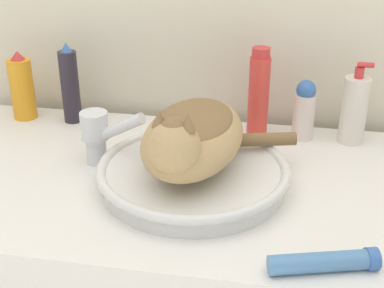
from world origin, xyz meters
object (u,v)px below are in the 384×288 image
(deodorant_stick, at_px, (304,110))
(cat, at_px, (192,135))
(hairspray_can_black, at_px, (70,86))
(spray_bottle_trigger, at_px, (22,87))
(soap_pump_bottle, at_px, (354,109))
(cream_tube, at_px, (325,262))
(faucet, at_px, (100,133))
(shampoo_bottle_tall, at_px, (259,94))

(deodorant_stick, bearing_deg, cat, -127.73)
(hairspray_can_black, distance_m, spray_bottle_trigger, 0.13)
(hairspray_can_black, bearing_deg, soap_pump_bottle, 0.00)
(deodorant_stick, distance_m, soap_pump_bottle, 0.11)
(cat, distance_m, cream_tube, 0.34)
(faucet, relative_size, soap_pump_bottle, 0.79)
(cat, bearing_deg, hairspray_can_black, -121.70)
(cat, relative_size, faucet, 2.17)
(spray_bottle_trigger, height_order, deodorant_stick, spray_bottle_trigger)
(soap_pump_bottle, height_order, cream_tube, soap_pump_bottle)
(faucet, bearing_deg, shampoo_bottle_tall, 48.29)
(shampoo_bottle_tall, height_order, soap_pump_bottle, shampoo_bottle_tall)
(hairspray_can_black, xyz_separation_m, shampoo_bottle_tall, (0.47, 0.00, 0.01))
(cat, xyz_separation_m, shampoo_bottle_tall, (0.11, 0.28, -0.01))
(cat, xyz_separation_m, hairspray_can_black, (-0.36, 0.28, -0.02))
(spray_bottle_trigger, bearing_deg, faucet, -37.17)
(faucet, distance_m, soap_pump_bottle, 0.58)
(faucet, distance_m, deodorant_stick, 0.48)
(shampoo_bottle_tall, bearing_deg, hairspray_can_black, 180.00)
(hairspray_can_black, xyz_separation_m, cream_tube, (0.61, -0.49, -0.08))
(cat, height_order, cream_tube, cat)
(hairspray_can_black, height_order, soap_pump_bottle, hairspray_can_black)
(cat, height_order, spray_bottle_trigger, cat)
(faucet, xyz_separation_m, hairspray_can_black, (-0.15, 0.21, 0.02))
(spray_bottle_trigger, relative_size, deodorant_stick, 1.23)
(spray_bottle_trigger, relative_size, soap_pump_bottle, 0.91)
(spray_bottle_trigger, distance_m, shampoo_bottle_tall, 0.60)
(deodorant_stick, relative_size, soap_pump_bottle, 0.74)
(spray_bottle_trigger, height_order, shampoo_bottle_tall, shampoo_bottle_tall)
(soap_pump_bottle, bearing_deg, cat, -139.60)
(deodorant_stick, relative_size, shampoo_bottle_tall, 0.67)
(hairspray_can_black, relative_size, soap_pump_bottle, 1.05)
(shampoo_bottle_tall, relative_size, soap_pump_bottle, 1.11)
(faucet, relative_size, cream_tube, 0.86)
(spray_bottle_trigger, bearing_deg, shampoo_bottle_tall, 0.00)
(hairspray_can_black, bearing_deg, deodorant_stick, 0.00)
(hairspray_can_black, relative_size, cream_tube, 1.15)
(soap_pump_bottle, bearing_deg, deodorant_stick, 180.00)
(spray_bottle_trigger, bearing_deg, hairspray_can_black, 0.00)
(soap_pump_bottle, bearing_deg, cream_tube, -99.20)
(deodorant_stick, distance_m, shampoo_bottle_tall, 0.11)
(hairspray_can_black, bearing_deg, cat, -37.81)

